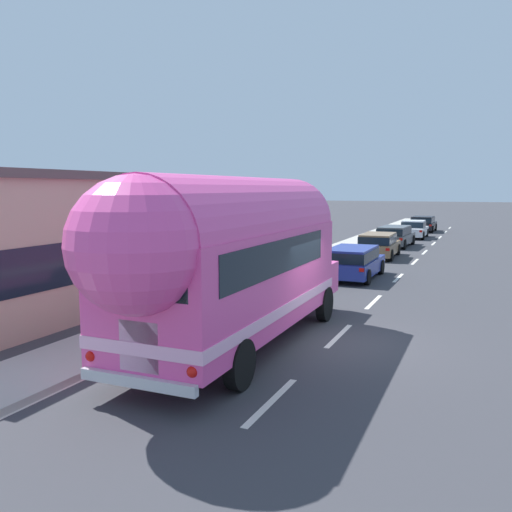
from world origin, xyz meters
The scene contains 10 objects.
ground_plane centered at (0.00, 0.00, 0.00)m, with size 300.00×300.00×0.00m, color #38383D.
lane_markings centered at (-2.77, 12.47, 0.00)m, with size 4.06×80.00×0.01m.
sidewalk_slab centered at (-4.98, 10.00, 0.07)m, with size 2.10×90.00×0.15m, color #ADA89E.
roadside_building centered at (-11.59, 2.33, 2.18)m, with size 9.40×15.73×4.34m.
painted_bus centered at (-1.96, -1.87, 2.31)m, with size 2.64×10.40×4.12m.
car_lead centered at (-1.78, 9.53, 0.79)m, with size 2.00×4.36×1.37m.
car_second centered at (-2.10, 16.99, 0.78)m, with size 2.02×4.42×1.37m.
car_third centered at (-2.19, 23.15, 0.79)m, with size 2.08×4.73×1.37m.
car_fourth centered at (-1.86, 30.11, 0.73)m, with size 1.92×4.38×1.37m.
car_fifth centered at (-1.88, 36.69, 0.78)m, with size 2.05×4.32×1.37m.
Camera 1 is at (3.46, -12.77, 3.85)m, focal length 37.44 mm.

